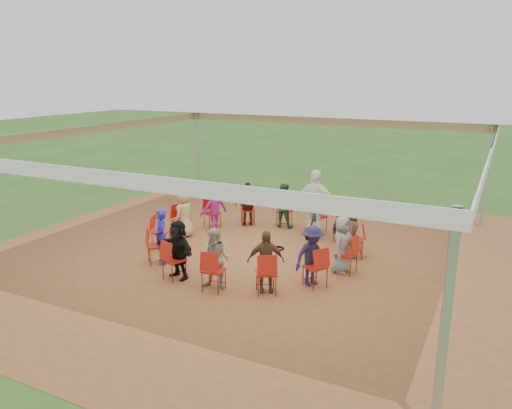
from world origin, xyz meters
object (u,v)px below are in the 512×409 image
at_px(chair_10, 214,270).
at_px(chair_11, 266,273).
at_px(chair_9, 174,260).
at_px(person_seated_1, 339,219).
at_px(cable_coil, 279,248).
at_px(person_seated_6, 184,214).
at_px(chair_0, 355,240).
at_px(chair_5, 212,213).
at_px(person_seated_0, 350,231).
at_px(person_seated_2, 315,210).
at_px(standing_person, 315,205).
at_px(chair_2, 318,217).
at_px(person_seated_11, 312,256).
at_px(chair_13, 346,254).
at_px(chair_4, 248,210).
at_px(person_seated_7, 161,237).
at_px(chair_7, 161,232).
at_px(person_seated_4, 248,204).
at_px(person_seated_8, 178,249).
at_px(person_seated_12, 342,244).
at_px(person_seated_9, 216,259).
at_px(chair_3, 284,211).
at_px(chair_6, 181,220).
at_px(person_seated_5, 214,207).
at_px(chair_8, 157,246).
at_px(laptop, 343,233).
at_px(person_seated_10, 266,261).
at_px(chair_12, 315,267).
at_px(person_seated_3, 283,205).
at_px(chair_1, 343,227).

xyz_separation_m(chair_10, chair_11, (1.04, 0.36, 0.00)).
relative_size(chair_9, person_seated_1, 0.68).
bearing_deg(cable_coil, person_seated_6, -175.41).
bearing_deg(chair_10, person_seated_1, 64.97).
height_order(chair_0, chair_5, same).
xyz_separation_m(person_seated_0, cable_coil, (-1.79, -0.28, -0.64)).
xyz_separation_m(person_seated_2, cable_coil, (-0.35, -1.72, -0.64)).
bearing_deg(chair_11, chair_10, 167.14).
bearing_deg(standing_person, chair_11, 90.89).
xyz_separation_m(chair_2, person_seated_6, (-3.15, -2.06, 0.21)).
xyz_separation_m(person_seated_1, person_seated_11, (0.32, -2.91, 0.00)).
bearing_deg(chair_13, cable_coil, 75.69).
bearing_deg(chair_11, person_seated_6, 115.03).
height_order(chair_0, chair_4, same).
xyz_separation_m(chair_10, person_seated_7, (-1.93, 0.80, 0.21)).
bearing_deg(standing_person, person_seated_0, 138.72).
distance_m(chair_7, person_seated_4, 3.01).
xyz_separation_m(person_seated_7, person_seated_8, (0.88, -0.56, 0.00)).
bearing_deg(person_seated_4, person_seated_12, 115.71).
relative_size(chair_2, person_seated_1, 0.68).
distance_m(person_seated_0, person_seated_9, 3.67).
xyz_separation_m(chair_3, chair_6, (-2.18, -2.17, 0.00)).
height_order(person_seated_9, person_seated_12, same).
bearing_deg(person_seated_5, person_seated_1, 128.57).
bearing_deg(chair_5, person_seated_8, 52.57).
bearing_deg(chair_8, chair_10, 25.71).
relative_size(person_seated_9, person_seated_11, 1.00).
bearing_deg(chair_4, person_seated_8, 64.97).
bearing_deg(person_seated_8, chair_3, 103.18).
distance_m(chair_13, laptop, 1.08).
relative_size(chair_9, person_seated_10, 0.68).
bearing_deg(person_seated_5, person_seated_8, 51.43).
bearing_deg(chair_12, person_seated_11, 90.00).
relative_size(chair_9, person_seated_2, 0.68).
distance_m(chair_4, laptop, 3.64).
bearing_deg(chair_13, chair_6, 90.00).
relative_size(chair_7, chair_13, 1.00).
relative_size(chair_10, chair_12, 1.00).
bearing_deg(person_seated_3, person_seated_6, 38.57).
height_order(chair_11, chair_13, same).
bearing_deg(chair_8, chair_1, 90.00).
height_order(chair_6, person_seated_2, person_seated_2).
bearing_deg(cable_coil, person_seated_10, -71.77).
distance_m(chair_10, person_seated_11, 2.10).
bearing_deg(person_seated_3, standing_person, 146.85).
bearing_deg(person_seated_9, person_seated_7, 154.29).
bearing_deg(chair_6, chair_1, 115.71).
xyz_separation_m(chair_9, person_seated_4, (-0.42, 4.31, 0.21)).
bearing_deg(person_seated_8, chair_2, 90.00).
distance_m(chair_9, person_seated_9, 1.10).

